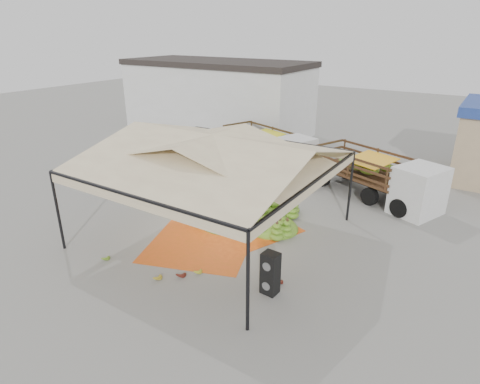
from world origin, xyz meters
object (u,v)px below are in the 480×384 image
Objects in this scene: vendor at (238,185)px; truck_right at (380,173)px; speaker_stack at (270,273)px; banana_heap at (246,206)px; truck_left at (270,145)px.

truck_right reaches higher than vendor.
vendor is at bearing -120.86° from truck_right.
speaker_stack is 0.78× the size of vendor.
speaker_stack is at bearing -72.25° from truck_right.
vendor is (-1.19, 1.25, 0.30)m from banana_heap.
vendor is 6.68m from truck_right.
truck_right is at bearing 89.18° from speaker_stack.
truck_left is at bearing -63.44° from vendor.
truck_right is at bearing -130.50° from vendor.
truck_left is at bearing -170.21° from truck_right.
vendor is at bearing -55.54° from truck_left.
truck_left is (-1.37, 5.48, 0.41)m from vendor.
banana_heap is 0.84× the size of truck_left.
banana_heap is 6.72m from truck_right.
truck_right is (0.72, 9.29, 0.62)m from speaker_stack.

